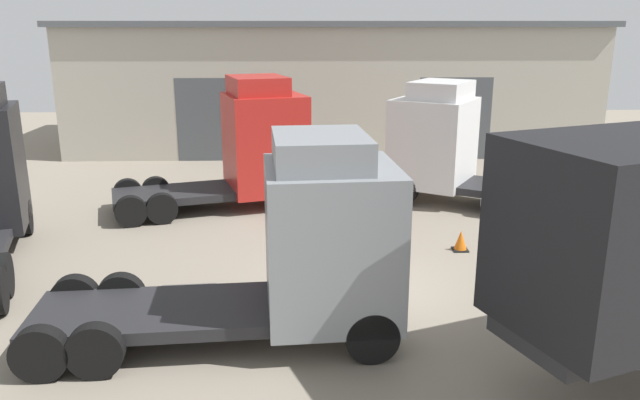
{
  "coord_description": "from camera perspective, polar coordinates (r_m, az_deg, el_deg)",
  "views": [
    {
      "loc": [
        -1.47,
        -13.08,
        5.84
      ],
      "look_at": [
        -1.01,
        1.86,
        1.6
      ],
      "focal_mm": 35.0,
      "sensor_mm": 36.0,
      "label": 1
    }
  ],
  "objects": [
    {
      "name": "tractor_unit_grey",
      "position": [
        11.68,
        -1.72,
        -4.21
      ],
      "size": [
        6.93,
        3.02,
        3.94
      ],
      "rotation": [
        0.0,
        0.0,
        0.08
      ],
      "color": "gray",
      "rests_on": "ground_plane"
    },
    {
      "name": "tractor_unit_red",
      "position": [
        20.51,
        -6.18,
        4.95
      ],
      "size": [
        6.53,
        4.17,
        4.23
      ],
      "rotation": [
        0.0,
        0.0,
        0.3
      ],
      "color": "red",
      "rests_on": "ground_plane"
    },
    {
      "name": "ground_plane",
      "position": [
        14.4,
        4.31,
        -8.14
      ],
      "size": [
        60.0,
        60.0,
        0.0
      ],
      "primitive_type": "plane",
      "color": "gray"
    },
    {
      "name": "traffic_cone",
      "position": [
        17.04,
        12.73,
        -3.7
      ],
      "size": [
        0.4,
        0.4,
        0.55
      ],
      "color": "black",
      "rests_on": "ground_plane"
    },
    {
      "name": "warehouse_building",
      "position": [
        31.81,
        0.92,
        10.68
      ],
      "size": [
        24.48,
        9.64,
        5.94
      ],
      "color": "#B7B2A3",
      "rests_on": "ground_plane"
    },
    {
      "name": "tractor_unit_white",
      "position": [
        21.24,
        11.64,
        4.82
      ],
      "size": [
        6.86,
        5.53,
        4.03
      ],
      "rotation": [
        0.0,
        0.0,
        2.59
      ],
      "color": "silver",
      "rests_on": "ground_plane"
    }
  ]
}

